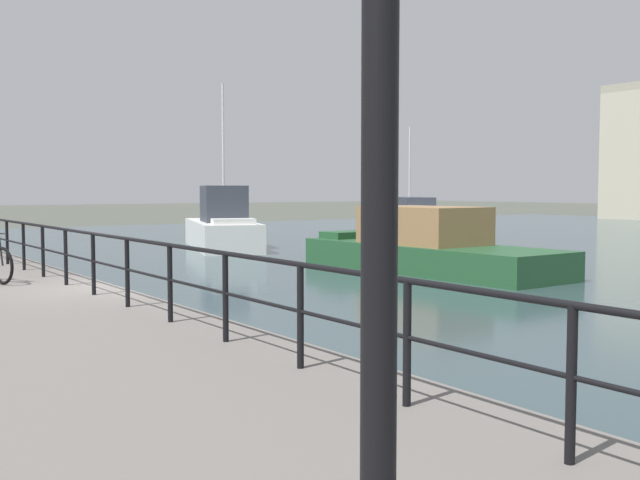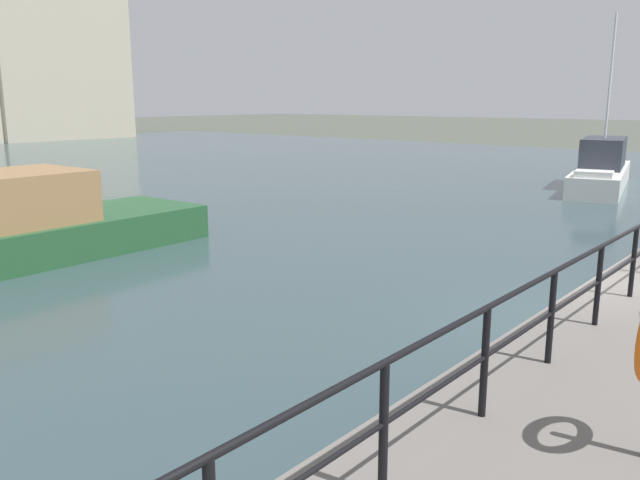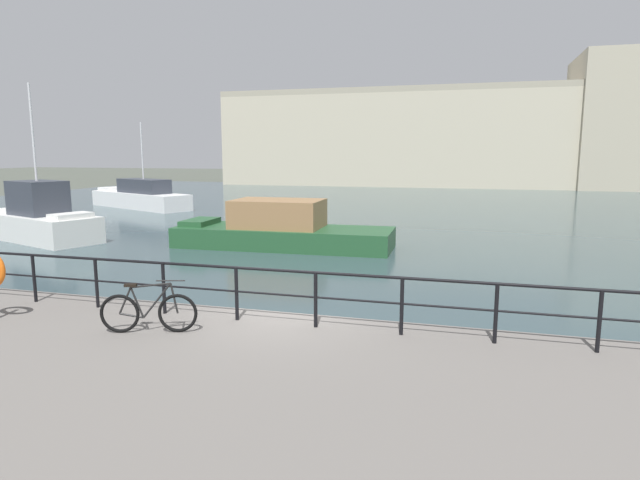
# 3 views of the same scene
# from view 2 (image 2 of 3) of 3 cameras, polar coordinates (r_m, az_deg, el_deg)

# --- Properties ---
(ground_plane) EXTENTS (240.00, 240.00, 0.00)m
(ground_plane) POSITION_cam_2_polar(r_m,az_deg,el_deg) (11.75, 22.73, -7.03)
(ground_plane) COLOR #4C5147
(moored_cabin_cruiser) EXTENTS (9.55, 3.26, 2.08)m
(moored_cabin_cruiser) POSITION_cam_2_polar(r_m,az_deg,el_deg) (16.45, -26.23, 0.81)
(moored_cabin_cruiser) COLOR #23512D
(moored_cabin_cruiser) RESTS_ON water_basin
(moored_small_launch) EXTENTS (8.88, 3.75, 7.18)m
(moored_small_launch) POSITION_cam_2_polar(r_m,az_deg,el_deg) (29.95, 23.67, 5.78)
(moored_small_launch) COLOR white
(moored_small_launch) RESTS_ON water_basin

